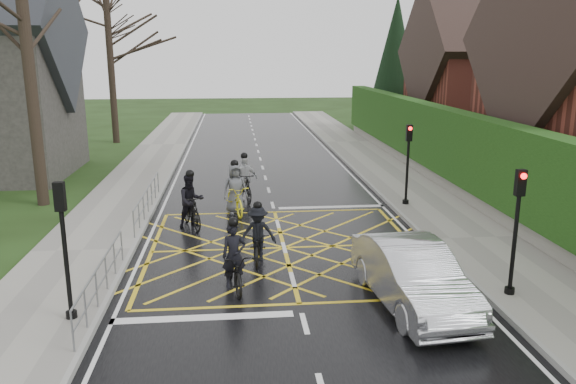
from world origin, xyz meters
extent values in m
plane|color=black|center=(0.00, 0.00, 0.00)|extent=(120.00, 120.00, 0.00)
cube|color=black|center=(0.00, 0.00, 0.01)|extent=(9.00, 80.00, 0.01)
cube|color=gray|center=(6.00, 0.00, 0.07)|extent=(3.00, 80.00, 0.15)
cube|color=gray|center=(-6.00, 0.00, 0.07)|extent=(3.00, 80.00, 0.15)
cube|color=slate|center=(7.75, 6.00, 0.35)|extent=(0.50, 38.00, 0.70)
cube|color=#19390F|center=(7.75, 6.00, 2.10)|extent=(0.90, 38.00, 2.80)
cube|color=maroon|center=(14.75, 18.00, 3.00)|extent=(9.00, 8.00, 6.00)
cube|color=#2F201C|center=(14.75, 18.00, 5.90)|extent=(9.80, 8.80, 8.80)
cube|color=maroon|center=(17.45, 18.00, 8.50)|extent=(0.70, 0.70, 1.60)
cylinder|color=black|center=(10.75, 26.00, 0.60)|extent=(0.50, 0.50, 1.20)
cone|color=black|center=(10.75, 26.00, 5.00)|extent=(4.60, 4.60, 10.00)
cylinder|color=black|center=(-9.00, 6.00, 5.50)|extent=(0.44, 0.44, 11.00)
cylinder|color=black|center=(-10.00, 14.00, 6.00)|extent=(0.44, 0.44, 12.00)
cylinder|color=black|center=(-9.30, 22.00, 5.00)|extent=(0.44, 0.44, 10.00)
cylinder|color=slate|center=(-4.65, -3.50, 1.00)|extent=(0.05, 5.00, 0.05)
cylinder|color=slate|center=(-4.65, -3.50, 0.55)|extent=(0.04, 5.00, 0.04)
cylinder|color=slate|center=(-4.65, -6.00, 0.50)|extent=(0.04, 0.04, 1.00)
cylinder|color=slate|center=(-4.65, -1.00, 0.50)|extent=(0.04, 0.04, 1.00)
cylinder|color=slate|center=(-4.65, 4.00, 1.00)|extent=(0.05, 6.00, 0.05)
cylinder|color=slate|center=(-4.65, 4.00, 0.55)|extent=(0.04, 6.00, 0.04)
cylinder|color=slate|center=(-4.65, 1.00, 0.50)|extent=(0.04, 0.04, 1.00)
cylinder|color=slate|center=(-4.65, 7.00, 0.50)|extent=(0.04, 0.04, 1.00)
cylinder|color=black|center=(5.10, 4.20, 1.50)|extent=(0.10, 0.10, 3.00)
cylinder|color=black|center=(5.10, 4.20, 0.15)|extent=(0.24, 0.24, 0.30)
cube|color=black|center=(5.10, 4.20, 2.90)|extent=(0.22, 0.16, 0.62)
sphere|color=#FF0C0C|center=(5.10, 4.08, 3.08)|extent=(0.14, 0.14, 0.14)
cylinder|color=black|center=(5.10, -4.20, 1.50)|extent=(0.10, 0.10, 3.00)
cylinder|color=black|center=(5.10, -4.20, 0.15)|extent=(0.24, 0.24, 0.30)
cube|color=black|center=(5.10, -4.20, 2.90)|extent=(0.22, 0.16, 0.62)
sphere|color=#FF0C0C|center=(5.10, -4.32, 3.08)|extent=(0.14, 0.14, 0.14)
cylinder|color=black|center=(-5.10, -4.50, 1.50)|extent=(0.10, 0.10, 3.00)
cylinder|color=black|center=(-5.10, -4.50, 0.15)|extent=(0.24, 0.24, 0.30)
cube|color=black|center=(-5.10, -4.50, 2.90)|extent=(0.22, 0.16, 0.62)
sphere|color=#FF0C0C|center=(-5.10, -4.38, 3.08)|extent=(0.14, 0.14, 0.14)
imported|color=black|center=(-1.52, -2.92, 0.50)|extent=(1.00, 2.00, 1.00)
imported|color=black|center=(-1.52, -2.82, 0.85)|extent=(0.68, 0.51, 1.70)
sphere|color=black|center=(-1.52, -2.82, 1.72)|extent=(0.27, 0.27, 0.27)
imported|color=black|center=(-2.96, 2.39, 0.60)|extent=(1.24, 2.07, 1.20)
imported|color=black|center=(-2.96, 2.49, 0.92)|extent=(1.08, 0.97, 1.84)
sphere|color=black|center=(-2.96, 2.49, 1.86)|extent=(0.29, 0.29, 0.29)
imported|color=black|center=(-0.84, -1.05, 0.47)|extent=(0.77, 1.85, 0.95)
imported|color=black|center=(-0.84, -0.95, 0.80)|extent=(1.08, 0.68, 1.61)
sphere|color=black|center=(-0.84, -0.95, 1.63)|extent=(0.25, 0.25, 0.25)
imported|color=black|center=(-1.07, 5.86, 0.59)|extent=(0.99, 2.03, 1.17)
imported|color=silver|center=(-1.07, 5.96, 0.90)|extent=(1.13, 0.67, 1.80)
sphere|color=black|center=(-1.07, 5.96, 1.82)|extent=(0.28, 0.28, 0.28)
imported|color=yellow|center=(-1.46, 3.95, 0.55)|extent=(1.20, 2.20, 1.10)
imported|color=#54565B|center=(-1.46, 4.05, 0.93)|extent=(1.02, 0.79, 1.86)
sphere|color=black|center=(-1.46, 4.05, 1.88)|extent=(0.29, 0.29, 0.29)
imported|color=silver|center=(2.63, -4.30, 0.76)|extent=(2.03, 4.72, 1.51)
camera|label=1|loc=(-1.46, -16.22, 5.79)|focal=35.00mm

